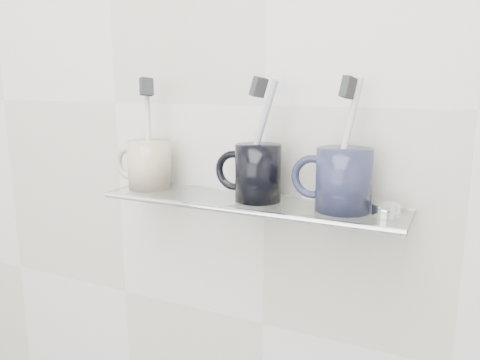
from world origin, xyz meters
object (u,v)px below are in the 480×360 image
Objects in this scene: shelf_glass at (250,203)px; mug_left at (150,165)px; mug_center at (258,173)px; mug_right at (344,180)px.

mug_left is (-0.20, 0.00, 0.05)m from shelf_glass.
mug_right is at bearing 15.03° from mug_center.
mug_right reaches higher than mug_left.
shelf_glass is at bearing 162.25° from mug_right.
mug_right reaches higher than shelf_glass.
shelf_glass is at bearing -6.89° from mug_left.
shelf_glass is 5.46× the size of mug_center.
mug_left is at bearing 178.57° from shelf_glass.
mug_right reaches higher than mug_center.
mug_left is at bearing 160.35° from mug_right.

